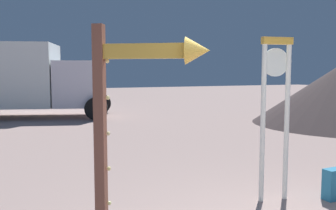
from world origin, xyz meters
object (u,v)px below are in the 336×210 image
at_px(backpack, 333,184).
at_px(arrow_sign, 137,102).
at_px(standing_clock, 275,102).
at_px(box_truck_near, 16,78).

bearing_deg(backpack, arrow_sign, -172.75).
xyz_separation_m(standing_clock, arrow_sign, (-2.36, -0.76, 0.14)).
relative_size(arrow_sign, box_truck_near, 0.31).
height_order(arrow_sign, box_truck_near, box_truck_near).
bearing_deg(arrow_sign, backpack, 7.25).
relative_size(backpack, box_truck_near, 0.06).
height_order(arrow_sign, backpack, arrow_sign).
bearing_deg(standing_clock, backpack, -23.75).
distance_m(standing_clock, backpack, 1.50).
relative_size(standing_clock, box_truck_near, 0.32).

